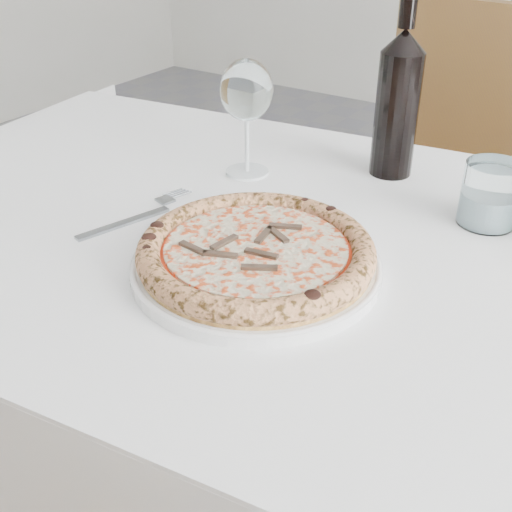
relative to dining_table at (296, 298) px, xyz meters
The scene contains 8 objects.
dining_table is the anchor object (origin of this frame).
chair_far 0.76m from the dining_table, 93.59° to the left, with size 0.42×0.43×0.93m.
plate 0.15m from the dining_table, 90.00° to the right, with size 0.29×0.29×0.02m.
pizza 0.16m from the dining_table, 90.00° to the right, with size 0.28×0.28×0.03m.
fork 0.24m from the dining_table, 160.78° to the right, with size 0.05×0.19×0.00m.
wine_glass 0.31m from the dining_table, 142.12° to the left, with size 0.08×0.08×0.18m.
tumbler 0.29m from the dining_table, 41.92° to the left, with size 0.08×0.08×0.08m.
wine_bottle 0.33m from the dining_table, 86.77° to the left, with size 0.06×0.06×0.26m.
Camera 1 is at (0.51, -0.49, 1.16)m, focal length 45.00 mm.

